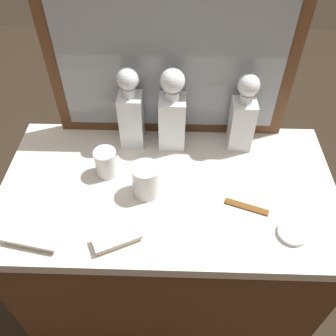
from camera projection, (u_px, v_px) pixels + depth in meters
ground_plane at (168, 304)px, 1.76m from camera, size 6.00×6.00×0.00m
dresser at (168, 258)px, 1.44m from camera, size 1.05×0.58×0.89m
dresser_mirror at (171, 60)px, 1.10m from camera, size 0.78×0.03×0.56m
crystal_decanter_front at (131, 115)px, 1.17m from camera, size 0.08×0.08×0.29m
crystal_decanter_right at (172, 117)px, 1.17m from camera, size 0.09×0.09×0.29m
crystal_decanter_left at (242, 119)px, 1.17m from camera, size 0.08×0.08×0.28m
crystal_tumbler_rear at (146, 181)px, 1.06m from camera, size 0.08×0.08×0.11m
crystal_tumbler_right at (106, 163)px, 1.13m from camera, size 0.07×0.07×0.09m
silver_brush_far_left at (32, 237)px, 0.97m from camera, size 0.17×0.09×0.02m
silver_brush_right at (117, 239)px, 0.97m from camera, size 0.14×0.11×0.02m
porcelain_dish at (293, 233)px, 0.99m from camera, size 0.08×0.08×0.01m
tortoiseshell_comb at (246, 207)px, 1.06m from camera, size 0.13×0.06×0.01m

